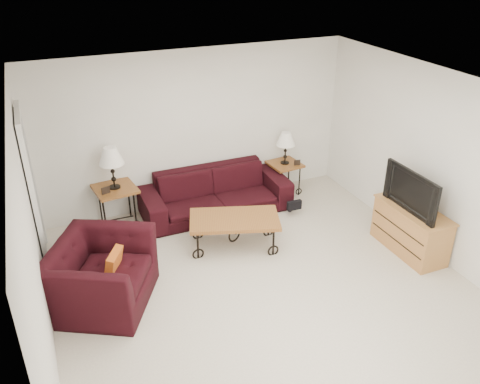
# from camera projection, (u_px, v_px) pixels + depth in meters

# --- Properties ---
(ground) EXTENTS (5.00, 5.00, 0.00)m
(ground) POSITION_uv_depth(u_px,v_px,m) (261.00, 285.00, 6.31)
(ground) COLOR beige
(ground) RESTS_ON ground
(wall_back) EXTENTS (5.00, 0.02, 2.50)m
(wall_back) POSITION_uv_depth(u_px,v_px,m) (195.00, 129.00, 7.79)
(wall_back) COLOR white
(wall_back) RESTS_ON ground
(wall_front) EXTENTS (5.00, 0.02, 2.50)m
(wall_front) POSITION_uv_depth(u_px,v_px,m) (408.00, 344.00, 3.69)
(wall_front) COLOR white
(wall_front) RESTS_ON ground
(wall_left) EXTENTS (0.02, 5.00, 2.50)m
(wall_left) POSITION_uv_depth(u_px,v_px,m) (33.00, 245.00, 4.88)
(wall_left) COLOR white
(wall_left) RESTS_ON ground
(wall_right) EXTENTS (0.02, 5.00, 2.50)m
(wall_right) POSITION_uv_depth(u_px,v_px,m) (434.00, 164.00, 6.61)
(wall_right) COLOR white
(wall_right) RESTS_ON ground
(ceiling) EXTENTS (5.00, 5.00, 0.00)m
(ceiling) POSITION_uv_depth(u_px,v_px,m) (266.00, 92.00, 5.17)
(ceiling) COLOR white
(ceiling) RESTS_ON wall_back
(doorway) EXTENTS (0.08, 0.94, 2.04)m
(doorway) POSITION_uv_depth(u_px,v_px,m) (32.00, 194.00, 6.35)
(doorway) COLOR black
(doorway) RESTS_ON ground
(sofa) EXTENTS (2.33, 0.91, 0.68)m
(sofa) POSITION_uv_depth(u_px,v_px,m) (216.00, 192.00, 7.86)
(sofa) COLOR black
(sofa) RESTS_ON ground
(side_table_left) EXTENTS (0.66, 0.66, 0.64)m
(side_table_left) POSITION_uv_depth(u_px,v_px,m) (117.00, 207.00, 7.50)
(side_table_left) COLOR brown
(side_table_left) RESTS_ON ground
(side_table_right) EXTENTS (0.55, 0.55, 0.55)m
(side_table_right) POSITION_uv_depth(u_px,v_px,m) (284.00, 178.00, 8.49)
(side_table_right) COLOR brown
(side_table_right) RESTS_ON ground
(lamp_left) EXTENTS (0.41, 0.41, 0.64)m
(lamp_left) POSITION_uv_depth(u_px,v_px,m) (112.00, 168.00, 7.20)
(lamp_left) COLOR black
(lamp_left) RESTS_ON side_table_left
(lamp_right) EXTENTS (0.34, 0.34, 0.55)m
(lamp_right) POSITION_uv_depth(u_px,v_px,m) (285.00, 148.00, 8.24)
(lamp_right) COLOR black
(lamp_right) RESTS_ON side_table_right
(photo_frame_left) EXTENTS (0.13, 0.05, 0.11)m
(photo_frame_left) POSITION_uv_depth(u_px,v_px,m) (106.00, 190.00, 7.15)
(photo_frame_left) COLOR black
(photo_frame_left) RESTS_ON side_table_left
(photo_frame_right) EXTENTS (0.11, 0.03, 0.09)m
(photo_frame_right) POSITION_uv_depth(u_px,v_px,m) (297.00, 163.00, 8.28)
(photo_frame_right) COLOR black
(photo_frame_right) RESTS_ON side_table_right
(coffee_table) EXTENTS (1.38, 1.02, 0.46)m
(coffee_table) POSITION_uv_depth(u_px,v_px,m) (235.00, 232.00, 7.01)
(coffee_table) COLOR brown
(coffee_table) RESTS_ON ground
(armchair) EXTENTS (1.52, 1.58, 0.79)m
(armchair) POSITION_uv_depth(u_px,v_px,m) (101.00, 275.00, 5.86)
(armchair) COLOR black
(armchair) RESTS_ON ground
(throw_pillow) EXTENTS (0.25, 0.36, 0.36)m
(throw_pillow) POSITION_uv_depth(u_px,v_px,m) (113.00, 265.00, 5.82)
(throw_pillow) COLOR #C67119
(throw_pillow) RESTS_ON armchair
(tv_stand) EXTENTS (0.46, 1.10, 0.66)m
(tv_stand) POSITION_uv_depth(u_px,v_px,m) (410.00, 230.00, 6.88)
(tv_stand) COLOR #B57F43
(tv_stand) RESTS_ON ground
(television) EXTENTS (0.13, 0.99, 0.57)m
(television) POSITION_uv_depth(u_px,v_px,m) (416.00, 190.00, 6.59)
(television) COLOR black
(television) RESTS_ON tv_stand
(backpack) EXTENTS (0.42, 0.36, 0.46)m
(backpack) POSITION_uv_depth(u_px,v_px,m) (291.00, 199.00, 7.88)
(backpack) COLOR black
(backpack) RESTS_ON ground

